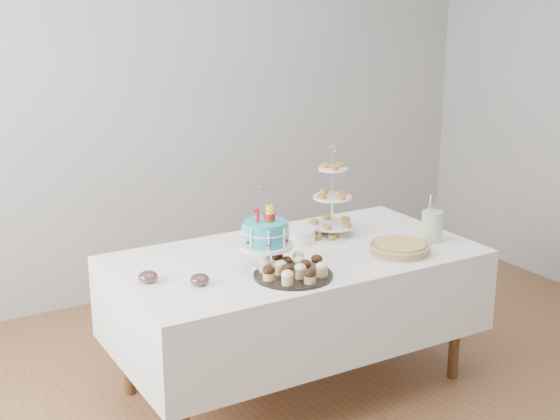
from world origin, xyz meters
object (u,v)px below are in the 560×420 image
pie (400,247)px  utensil_pitcher (432,225)px  cupcake_tray (293,268)px  plate_stack (298,235)px  birthday_cake (266,246)px  jam_bowl_a (200,280)px  jam_bowl_b (148,277)px  table (295,294)px  pastry_plate (325,236)px  tiered_stand (332,198)px

pie → utensil_pitcher: (0.28, 0.07, 0.06)m
cupcake_tray → plate_stack: (0.30, 0.44, -0.01)m
birthday_cake → jam_bowl_a: birthday_cake is taller
cupcake_tray → pie: cupcake_tray is taller
pie → jam_bowl_b: 1.33m
jam_bowl_a → jam_bowl_b: 0.25m
jam_bowl_b → table: bearing=-0.4°
cupcake_tray → plate_stack: bearing=56.0°
jam_bowl_a → jam_bowl_b: size_ratio=0.98×
cupcake_tray → jam_bowl_a: size_ratio=4.13×
birthday_cake → pie: bearing=10.1°
birthday_cake → jam_bowl_a: size_ratio=4.46×
table → plate_stack: bearing=54.6°
cupcake_tray → pastry_plate: (0.45, 0.41, -0.03)m
utensil_pitcher → pastry_plate: bearing=168.4°
birthday_cake → pie: 0.75m
pie → jam_bowl_b: size_ratio=3.40×
plate_stack → jam_bowl_b: 0.95m
pie → pastry_plate: 0.45m
birthday_cake → jam_bowl_b: size_ratio=4.39×
table → jam_bowl_a: bearing=-166.3°
utensil_pitcher → pie: bearing=-144.1°
cupcake_tray → jam_bowl_a: bearing=163.9°
tiered_stand → utensil_pitcher: bearing=-42.0°
tiered_stand → jam_bowl_a: size_ratio=5.50×
plate_stack → pastry_plate: plate_stack is taller
tiered_stand → pastry_plate: tiered_stand is taller
jam_bowl_b → cupcake_tray: bearing=-24.0°
jam_bowl_a → utensil_pitcher: utensil_pitcher is taller
tiered_stand → utensil_pitcher: size_ratio=2.00×
jam_bowl_a → utensil_pitcher: bearing=-1.7°
pastry_plate → utensil_pitcher: bearing=-33.2°
tiered_stand → pastry_plate: 0.22m
pie → pastry_plate: bearing=118.7°
birthday_cake → pastry_plate: (0.51, 0.24, -0.10)m
pie → utensil_pitcher: 0.29m
pastry_plate → cupcake_tray: bearing=-138.0°
tiered_stand → pie: bearing=-72.9°
tiered_stand → birthday_cake: bearing=-153.8°
pastry_plate → table: bearing=-154.4°
birthday_cake → pastry_plate: birthday_cake is taller
jam_bowl_a → plate_stack: bearing=23.1°
plate_stack → jam_bowl_a: (-0.74, -0.31, -0.01)m
table → tiered_stand: tiered_stand is taller
jam_bowl_b → utensil_pitcher: 1.60m
pastry_plate → jam_bowl_b: size_ratio=2.25×
jam_bowl_a → pie: bearing=-5.8°
pie → pastry_plate: pie is taller
table → cupcake_tray: cupcake_tray is taller
pie → jam_bowl_a: 1.11m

